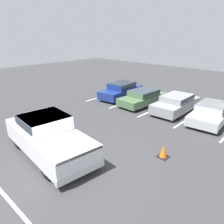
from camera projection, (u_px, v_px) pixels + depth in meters
ground_plane at (64, 167)px, 9.26m from camera, size 60.00×60.00×0.00m
stall_stripe_a at (109, 95)px, 20.05m from camera, size 0.12×5.43×0.01m
stall_stripe_b at (131, 101)px, 18.34m from camera, size 0.12×5.43×0.01m
stall_stripe_c at (159, 108)px, 16.63m from camera, size 0.12×5.43×0.01m
stall_stripe_d at (193, 116)px, 14.92m from camera, size 0.12×5.43×0.01m
pickup_truck at (49, 136)px, 10.00m from camera, size 5.62×2.65×1.84m
parked_sedan_a at (121, 90)px, 18.99m from camera, size 2.09×4.47×1.32m
parked_sedan_b at (143, 97)px, 17.16m from camera, size 1.97×4.31×1.17m
parked_sedan_c at (176, 103)px, 15.57m from camera, size 1.89×4.29×1.22m
parked_sedan_d at (212, 112)px, 13.90m from camera, size 2.20×4.47×1.18m
traffic_cone at (164, 152)px, 9.94m from camera, size 0.48×0.48×0.61m
wheel_stop_curb at (221, 107)px, 16.60m from camera, size 1.88×0.20×0.14m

